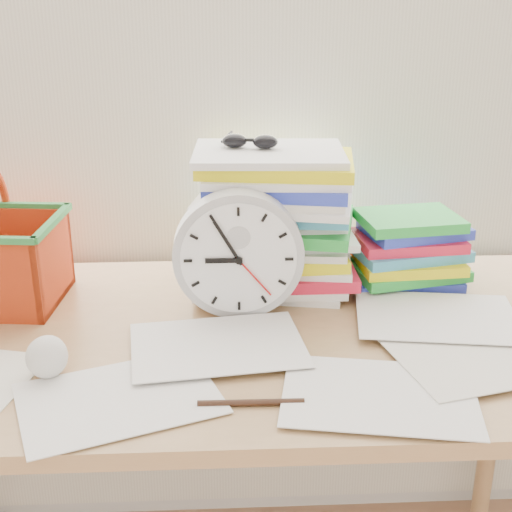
{
  "coord_description": "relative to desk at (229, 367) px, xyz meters",
  "views": [
    {
      "loc": [
        -0.01,
        0.44,
        1.35
      ],
      "look_at": [
        0.05,
        1.6,
        0.9
      ],
      "focal_mm": 50.0,
      "sensor_mm": 36.0,
      "label": 1
    }
  ],
  "objects": [
    {
      "name": "curtain",
      "position": [
        0.0,
        0.38,
        0.62
      ],
      "size": [
        2.4,
        0.01,
        2.5
      ],
      "primitive_type": "cube",
      "color": "silver",
      "rests_on": "room_shell"
    },
    {
      "name": "desk",
      "position": [
        0.0,
        0.0,
        0.0
      ],
      "size": [
        1.4,
        0.7,
        0.75
      ],
      "color": "#A67C4D",
      "rests_on": "ground"
    },
    {
      "name": "paper_stack",
      "position": [
        0.1,
        0.21,
        0.22
      ],
      "size": [
        0.35,
        0.3,
        0.29
      ],
      "primitive_type": null,
      "rotation": [
        0.0,
        0.0,
        -0.08
      ],
      "color": "white",
      "rests_on": "desk"
    },
    {
      "name": "clock",
      "position": [
        0.02,
        0.07,
        0.2
      ],
      "size": [
        0.24,
        0.05,
        0.24
      ],
      "primitive_type": "cylinder",
      "rotation": [
        1.57,
        0.0,
        0.0
      ],
      "color": "#B6B6B9",
      "rests_on": "desk"
    },
    {
      "name": "sunglasses",
      "position": [
        0.05,
        0.23,
        0.38
      ],
      "size": [
        0.14,
        0.13,
        0.03
      ],
      "primitive_type": null,
      "rotation": [
        0.0,
        0.0,
        -0.21
      ],
      "color": "black",
      "rests_on": "paper_stack"
    },
    {
      "name": "book_stack",
      "position": [
        0.38,
        0.21,
        0.15
      ],
      "size": [
        0.27,
        0.22,
        0.15
      ],
      "primitive_type": null,
      "rotation": [
        0.0,
        0.0,
        0.1
      ],
      "color": "white",
      "rests_on": "desk"
    },
    {
      "name": "crumpled_ball",
      "position": [
        -0.29,
        -0.14,
        0.11
      ],
      "size": [
        0.07,
        0.07,
        0.07
      ],
      "primitive_type": "sphere",
      "color": "white",
      "rests_on": "desk"
    },
    {
      "name": "pen",
      "position": [
        0.03,
        -0.24,
        0.08
      ],
      "size": [
        0.16,
        0.01,
        0.01
      ],
      "primitive_type": "cylinder",
      "rotation": [
        0.0,
        1.57,
        -0.01
      ],
      "color": "black",
      "rests_on": "desk"
    },
    {
      "name": "scattered_papers",
      "position": [
        0.0,
        0.0,
        0.08
      ],
      "size": [
        1.26,
        0.42,
        0.02
      ],
      "primitive_type": null,
      "color": "white",
      "rests_on": "desk"
    }
  ]
}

